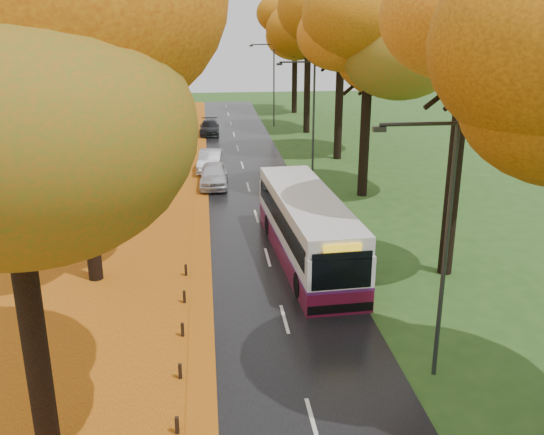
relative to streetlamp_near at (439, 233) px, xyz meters
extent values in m
cube|color=black|center=(-3.95, 17.00, -4.69)|extent=(6.50, 90.00, 0.04)
cube|color=silver|center=(-3.95, 17.00, -4.67)|extent=(0.12, 90.00, 0.01)
cube|color=maroon|center=(-12.95, 17.00, -4.70)|extent=(12.00, 90.00, 0.02)
cube|color=orange|center=(-7.00, 17.00, -4.67)|extent=(0.90, 90.00, 0.01)
cylinder|color=black|center=(-10.85, -2.50, -0.43)|extent=(0.60, 0.60, 8.58)
cylinder|color=black|center=(-11.45, 8.50, -0.14)|extent=(0.60, 0.60, 9.15)
ellipsoid|color=orange|center=(-11.45, 8.50, 5.58)|extent=(8.00, 8.00, 6.24)
cylinder|color=black|center=(-10.85, 18.50, -0.71)|extent=(0.60, 0.60, 8.00)
ellipsoid|color=orange|center=(-10.85, 18.50, 4.29)|extent=(9.20, 9.20, 7.18)
cylinder|color=black|center=(-11.45, 30.50, -0.43)|extent=(0.60, 0.60, 8.58)
ellipsoid|color=orange|center=(-11.45, 30.50, 4.93)|extent=(8.00, 8.00, 6.24)
cylinder|color=black|center=(-10.85, 41.50, -0.14)|extent=(0.60, 0.60, 9.15)
ellipsoid|color=orange|center=(-10.85, 41.50, 5.58)|extent=(9.20, 9.20, 7.18)
cylinder|color=black|center=(-11.45, 51.50, -0.71)|extent=(0.60, 0.60, 8.00)
ellipsoid|color=orange|center=(-11.45, 51.50, 4.29)|extent=(8.00, 8.00, 6.24)
cylinder|color=black|center=(3.55, 7.50, -0.11)|extent=(0.60, 0.60, 9.22)
ellipsoid|color=orange|center=(3.55, 7.50, 5.65)|extent=(8.20, 8.20, 6.40)
cylinder|color=black|center=(2.95, 19.50, -0.62)|extent=(0.60, 0.60, 8.19)
ellipsoid|color=orange|center=(2.95, 19.50, 4.50)|extent=(9.20, 9.20, 7.18)
cylinder|color=black|center=(3.55, 29.50, -0.36)|extent=(0.60, 0.60, 8.70)
ellipsoid|color=orange|center=(3.55, 29.50, 5.08)|extent=(8.20, 8.20, 6.40)
cylinder|color=black|center=(2.95, 40.50, -0.11)|extent=(0.60, 0.60, 9.22)
ellipsoid|color=orange|center=(2.95, 40.50, 5.65)|extent=(9.20, 9.20, 7.18)
cylinder|color=black|center=(3.55, 52.50, -0.62)|extent=(0.60, 0.60, 8.19)
ellipsoid|color=orange|center=(3.55, 52.50, 4.50)|extent=(8.20, 8.20, 6.40)
cube|color=black|center=(-7.65, -2.00, -4.45)|extent=(0.11, 0.11, 0.52)
cube|color=black|center=(-7.65, 0.60, -4.45)|extent=(0.11, 0.11, 0.52)
cube|color=black|center=(-7.65, 3.20, -4.45)|extent=(0.11, 0.11, 0.52)
cube|color=black|center=(-7.65, 5.80, -4.45)|extent=(0.11, 0.11, 0.52)
cube|color=black|center=(-7.65, 8.40, -4.45)|extent=(0.11, 0.11, 0.52)
cylinder|color=#333538|center=(0.25, 0.00, -0.71)|extent=(0.14, 0.14, 8.00)
cylinder|color=#333538|center=(-0.85, 0.00, 3.19)|extent=(2.20, 0.11, 0.11)
cube|color=#333538|center=(-1.95, 0.00, 3.07)|extent=(0.35, 0.18, 0.14)
cylinder|color=#333538|center=(0.25, 22.00, -0.71)|extent=(0.14, 0.14, 8.00)
cylinder|color=#333538|center=(-0.85, 22.00, 3.19)|extent=(2.20, 0.11, 0.11)
cube|color=#333538|center=(-1.95, 22.00, 3.07)|extent=(0.35, 0.18, 0.14)
cylinder|color=#333538|center=(0.25, 44.00, -0.71)|extent=(0.14, 0.14, 8.00)
cylinder|color=#333538|center=(-0.85, 44.00, 3.19)|extent=(2.20, 0.11, 0.11)
cube|color=#333538|center=(-1.95, 44.00, 3.07)|extent=(0.35, 0.18, 0.14)
cube|color=#5B0E27|center=(-2.18, 9.69, -4.21)|extent=(3.25, 11.47, 0.93)
cube|color=silver|center=(-2.18, 9.69, -3.08)|extent=(3.25, 11.47, 1.34)
cube|color=silver|center=(-2.18, 9.69, -2.04)|extent=(3.19, 11.24, 0.72)
cube|color=#531A5C|center=(-2.18, 9.69, -3.69)|extent=(3.27, 11.50, 0.12)
cube|color=black|center=(-2.18, 9.69, -2.66)|extent=(3.23, 10.57, 0.88)
cube|color=black|center=(-1.85, 4.06, -2.87)|extent=(2.27, 0.20, 1.44)
cube|color=yellow|center=(-1.85, 4.06, -1.97)|extent=(1.42, 0.14, 0.29)
cube|color=black|center=(-1.85, 4.08, -4.38)|extent=(2.53, 0.27, 0.36)
cylinder|color=black|center=(-3.12, 5.77, -4.16)|extent=(0.35, 1.05, 1.03)
cylinder|color=black|center=(-0.79, 5.91, -4.16)|extent=(0.35, 1.05, 1.03)
cylinder|color=black|center=(-3.55, 13.02, -4.16)|extent=(0.35, 1.05, 1.03)
cylinder|color=black|center=(-1.22, 13.16, -4.16)|extent=(0.35, 1.05, 1.03)
imported|color=silver|center=(-6.15, 22.46, -3.92)|extent=(1.98, 4.52, 1.52)
imported|color=#9C9DA3|center=(-6.30, 26.63, -3.95)|extent=(2.04, 4.53, 1.44)
imported|color=black|center=(-6.18, 40.44, -4.04)|extent=(1.88, 4.41, 1.27)
camera|label=1|loc=(-6.63, -15.77, 6.03)|focal=40.00mm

